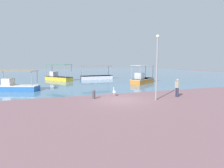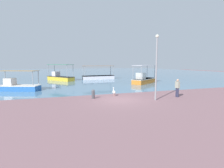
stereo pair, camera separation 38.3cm
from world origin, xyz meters
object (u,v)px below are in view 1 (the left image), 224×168
object	(u,v)px
fisherman_standing	(177,87)
lamp_post	(157,64)
fishing_boat_near_left	(97,77)
pelican	(114,92)
fishing_boat_center	(58,77)
mooring_bollard	(94,94)
fishing_boat_far_left	(142,79)
fishing_boat_far_right	(16,86)

from	to	relation	value
fisherman_standing	lamp_post	bearing A→B (deg)	-168.44
fishing_boat_near_left	pelican	xyz separation A→B (m)	(-2.93, -17.57, -0.17)
fishing_boat_near_left	fishing_boat_center	bearing A→B (deg)	178.31
fishing_boat_center	fisherman_standing	world-z (taller)	fishing_boat_center
lamp_post	fisherman_standing	bearing A→B (deg)	11.56
mooring_bollard	fishing_boat_center	bearing A→B (deg)	96.57
pelican	mooring_bollard	world-z (taller)	mooring_bollard
fishing_boat_center	lamp_post	bearing A→B (deg)	-71.34
fishing_boat_far_left	fishing_boat_far_right	distance (m)	17.48
fishing_boat_near_left	fishing_boat_far_left	distance (m)	10.42
fishing_boat_center	pelican	size ratio (longest dim) A/B	7.37
mooring_bollard	fisherman_standing	distance (m)	7.84
lamp_post	mooring_bollard	bearing A→B (deg)	154.04
fishing_boat_far_right	fishing_boat_far_left	bearing A→B (deg)	5.75
lamp_post	fisherman_standing	xyz separation A→B (m)	(2.70, 0.55, -2.20)
fishing_boat_near_left	fisherman_standing	xyz separation A→B (m)	(2.47, -20.06, 0.36)
pelican	lamp_post	size ratio (longest dim) A/B	0.15
fishing_boat_far_right	mooring_bollard	xyz separation A→B (m)	(7.25, -7.33, -0.12)
fishing_boat_far_left	fishing_boat_center	world-z (taller)	fishing_boat_center
fishing_boat_center	fisherman_standing	distance (m)	22.49
mooring_bollard	fisherman_standing	xyz separation A→B (m)	(7.61, -1.84, 0.47)
pelican	fisherman_standing	distance (m)	5.98
fishing_boat_far_right	mooring_bollard	bearing A→B (deg)	-45.31
fishing_boat_center	fishing_boat_far_left	bearing A→B (deg)	-37.33
fishing_boat_far_left	fishing_boat_center	bearing A→B (deg)	142.67
fisherman_standing	pelican	bearing A→B (deg)	155.26
fishing_boat_center	fishing_boat_far_right	bearing A→B (deg)	-114.79
fishing_boat_center	lamp_post	distance (m)	22.12
fishing_boat_far_right	fisherman_standing	bearing A→B (deg)	-31.67
fishing_boat_far_right	fishing_boat_center	distance (m)	12.23
pelican	fisherman_standing	size ratio (longest dim) A/B	0.48
fishing_boat_far_left	lamp_post	world-z (taller)	lamp_post
fishing_boat_near_left	fishing_boat_center	size ratio (longest dim) A/B	1.07
fisherman_standing	fishing_boat_near_left	bearing A→B (deg)	97.03
fishing_boat_center	fisherman_standing	bearing A→B (deg)	-64.35
fishing_boat_near_left	mooring_bollard	world-z (taller)	fishing_boat_near_left
fishing_boat_far_right	fishing_boat_center	bearing A→B (deg)	65.21
fishing_boat_far_right	lamp_post	distance (m)	15.77
fishing_boat_far_right	fishing_boat_center	xyz separation A→B (m)	(5.13, 11.10, 0.08)
fishing_boat_center	fisherman_standing	xyz separation A→B (m)	(9.73, -20.27, 0.27)
fishing_boat_far_right	lamp_post	xyz separation A→B (m)	(12.16, -9.72, 2.55)
fishing_boat_far_left	mooring_bollard	size ratio (longest dim) A/B	6.36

